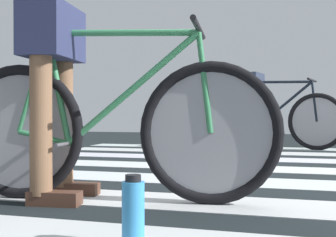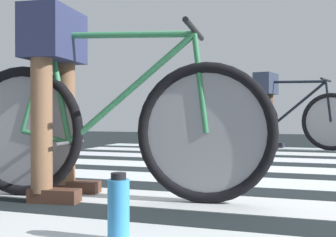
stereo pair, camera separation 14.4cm
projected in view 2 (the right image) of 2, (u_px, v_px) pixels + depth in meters
ground at (288, 175)px, 3.43m from camera, size 18.00×14.00×0.02m
crosswalk_markings at (282, 176)px, 3.29m from camera, size 5.35×5.77×0.00m
bicycle_1_of_2 at (109, 127)px, 2.38m from camera, size 1.73×0.52×0.93m
cyclist_1_of_2 at (55, 76)px, 2.44m from camera, size 0.35×0.43×1.02m
bicycle_2_of_2 at (289, 119)px, 5.82m from camera, size 1.71×0.56×0.93m
cyclist_2_of_2 at (266, 100)px, 5.97m from camera, size 0.38×0.45×1.00m
water_bottle at (119, 209)px, 1.59m from camera, size 0.08×0.08×0.25m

